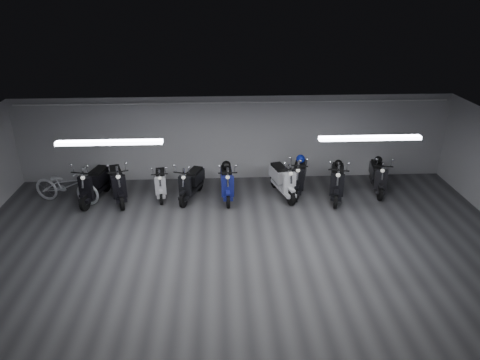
{
  "coord_description": "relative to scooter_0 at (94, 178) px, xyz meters",
  "views": [
    {
      "loc": [
        -0.52,
        -8.48,
        6.06
      ],
      "look_at": [
        0.04,
        2.5,
        1.05
      ],
      "focal_mm": 32.64,
      "sensor_mm": 36.0,
      "label": 1
    }
  ],
  "objects": [
    {
      "name": "scooter_6",
      "position": [
        5.67,
        0.01,
        -0.01
      ],
      "size": [
        1.11,
        2.01,
        1.42
      ],
      "primitive_type": null,
      "rotation": [
        0.0,
        0.0,
        0.26
      ],
      "color": "white",
      "rests_on": "floor"
    },
    {
      "name": "scooter_8",
      "position": [
        7.29,
        -0.21,
        0.01
      ],
      "size": [
        1.14,
        2.08,
        1.47
      ],
      "primitive_type": null,
      "rotation": [
        0.0,
        0.0,
        -0.26
      ],
      "color": "black",
      "rests_on": "floor"
    },
    {
      "name": "fluor_strip_right",
      "position": [
        7.27,
        -2.55,
        2.01
      ],
      "size": [
        2.4,
        0.18,
        0.08
      ],
      "primitive_type": "cube",
      "color": "white",
      "rests_on": "ceiling"
    },
    {
      "name": "scooter_3",
      "position": [
        2.88,
        -0.01,
        -0.06
      ],
      "size": [
        1.19,
        1.89,
        1.34
      ],
      "primitive_type": null,
      "rotation": [
        0.0,
        0.0,
        -0.36
      ],
      "color": "black",
      "rests_on": "floor"
    },
    {
      "name": "bicycle",
      "position": [
        -0.81,
        -0.08,
        -0.06
      ],
      "size": [
        2.18,
        1.26,
        1.34
      ],
      "primitive_type": "imported",
      "rotation": [
        0.0,
        0.0,
        1.3
      ],
      "color": "white",
      "rests_on": "floor"
    },
    {
      "name": "floor",
      "position": [
        4.27,
        -3.55,
        -0.73
      ],
      "size": [
        14.0,
        10.0,
        0.01
      ],
      "primitive_type": "cube",
      "color": "#3A3A3C",
      "rests_on": "ground"
    },
    {
      "name": "helmet_3",
      "position": [
        8.73,
        0.43,
        0.24
      ],
      "size": [
        0.24,
        0.24,
        0.24
      ],
      "primitive_type": "sphere",
      "color": "black",
      "rests_on": "scooter_9"
    },
    {
      "name": "helmet_1",
      "position": [
        7.36,
        0.05,
        0.31
      ],
      "size": [
        0.24,
        0.24,
        0.24
      ],
      "primitive_type": "sphere",
      "color": "black",
      "rests_on": "scooter_8"
    },
    {
      "name": "scooter_4",
      "position": [
        3.96,
        -0.06,
        -0.04
      ],
      "size": [
        0.66,
        1.85,
        1.36
      ],
      "primitive_type": null,
      "rotation": [
        0.0,
        0.0,
        0.03
      ],
      "color": "navy",
      "rests_on": "floor"
    },
    {
      "name": "back_wall",
      "position": [
        4.27,
        1.46,
        0.67
      ],
      "size": [
        14.0,
        0.01,
        2.8
      ],
      "primitive_type": "cube",
      "color": "#A8A8AB",
      "rests_on": "ground"
    },
    {
      "name": "helmet_2",
      "position": [
        6.28,
        0.5,
        0.3
      ],
      "size": [
        0.28,
        0.28,
        0.28
      ],
      "primitive_type": "sphere",
      "color": "#0E1E9F",
      "rests_on": "scooter_7"
    },
    {
      "name": "scooter_9",
      "position": [
        8.69,
        0.17,
        -0.04
      ],
      "size": [
        0.91,
        1.91,
        1.37
      ],
      "primitive_type": null,
      "rotation": [
        0.0,
        0.0,
        -0.17
      ],
      "color": "black",
      "rests_on": "floor"
    },
    {
      "name": "scooter_7",
      "position": [
        6.21,
        0.24,
        -0.01
      ],
      "size": [
        1.12,
        2.02,
        1.43
      ],
      "primitive_type": null,
      "rotation": [
        0.0,
        0.0,
        -0.27
      ],
      "color": "black",
      "rests_on": "floor"
    },
    {
      "name": "conduit",
      "position": [
        4.27,
        1.37,
        1.89
      ],
      "size": [
        13.6,
        0.05,
        0.05
      ],
      "primitive_type": "cylinder",
      "rotation": [
        0.0,
        1.57,
        0.0
      ],
      "color": "white",
      "rests_on": "back_wall"
    },
    {
      "name": "helmet_0",
      "position": [
        3.95,
        0.19,
        0.26
      ],
      "size": [
        0.28,
        0.28,
        0.28
      ],
      "primitive_type": "sphere",
      "color": "black",
      "rests_on": "scooter_4"
    },
    {
      "name": "scooter_1",
      "position": [
        0.68,
        -0.03,
        0.01
      ],
      "size": [
        1.27,
        2.09,
        1.48
      ],
      "primitive_type": null,
      "rotation": [
        0.0,
        0.0,
        0.33
      ],
      "color": "black",
      "rests_on": "floor"
    },
    {
      "name": "ceiling",
      "position": [
        4.27,
        -3.55,
        2.08
      ],
      "size": [
        14.0,
        10.0,
        0.01
      ],
      "primitive_type": "cube",
      "color": "gray",
      "rests_on": "ground"
    },
    {
      "name": "fluor_strip_left",
      "position": [
        1.27,
        -2.55,
        2.01
      ],
      "size": [
        2.4,
        0.18,
        0.08
      ],
      "primitive_type": "cube",
      "color": "white",
      "rests_on": "ceiling"
    },
    {
      "name": "scooter_2",
      "position": [
        1.94,
        0.17,
        -0.13
      ],
      "size": [
        0.71,
        1.66,
        1.2
      ],
      "primitive_type": null,
      "rotation": [
        0.0,
        0.0,
        0.11
      ],
      "color": "silver",
      "rests_on": "floor"
    },
    {
      "name": "scooter_0",
      "position": [
        0.0,
        0.0,
        0.0
      ],
      "size": [
        1.1,
        2.05,
        1.45
      ],
      "primitive_type": null,
      "rotation": [
        0.0,
        0.0,
        -0.24
      ],
      "color": "black",
      "rests_on": "floor"
    }
  ]
}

